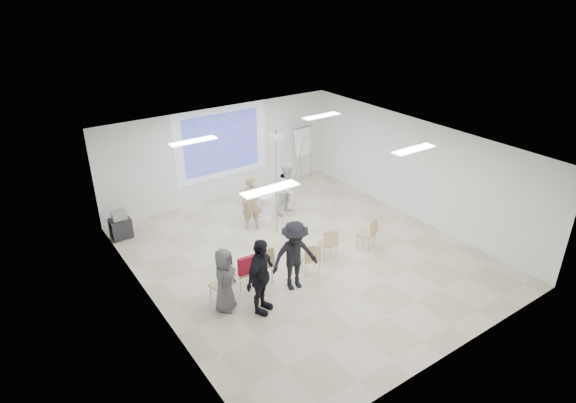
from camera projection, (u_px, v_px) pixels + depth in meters
floor at (305, 257)px, 12.66m from camera, size 8.00×9.00×0.10m
ceiling at (307, 145)px, 11.32m from camera, size 8.00×9.00×0.10m
wall_back at (221, 153)px, 15.37m from camera, size 8.00×0.10×3.00m
wall_left at (149, 253)px, 9.91m from camera, size 0.10×9.00×3.00m
wall_right at (417, 170)px, 14.07m from camera, size 0.10×9.00×3.00m
projection_halo at (222, 143)px, 15.17m from camera, size 3.20×0.01×2.30m
projection_image at (222, 143)px, 15.15m from camera, size 2.60×0.01×1.90m
pedestal_table at (263, 205)px, 14.31m from camera, size 0.72×0.72×0.82m
player_left at (252, 200)px, 13.58m from camera, size 0.77×0.63×1.82m
player_right at (288, 186)px, 14.47m from camera, size 1.04×0.92×1.82m
controller_left at (252, 186)px, 13.73m from camera, size 0.07×0.12×0.04m
controller_right at (279, 175)px, 14.43m from camera, size 0.08×0.14×0.04m
chair_far_left at (222, 283)px, 10.61m from camera, size 0.50×0.52×0.87m
chair_left_mid at (244, 271)px, 11.12m from camera, size 0.40×0.43×0.80m
chair_left_inner at (263, 262)px, 11.28m from camera, size 0.49×0.52×0.97m
chair_center at (311, 257)px, 11.61m from camera, size 0.54×0.56×0.87m
chair_right_inner at (329, 242)px, 12.26m from camera, size 0.51×0.53×0.86m
chair_right_far at (369, 232)px, 12.69m from camera, size 0.55×0.57×0.90m
red_jacket at (247, 265)px, 10.90m from camera, size 0.46×0.13×0.43m
laptop at (261, 262)px, 11.38m from camera, size 0.38×0.29×0.03m
audience_left at (260, 272)px, 10.13m from camera, size 1.39×1.22×2.05m
audience_mid at (295, 252)px, 10.94m from camera, size 1.38×0.92×1.96m
audience_outer at (224, 276)px, 10.31m from camera, size 0.96×0.93×1.66m
flipchart_easel at (303, 141)px, 16.65m from camera, size 0.84×0.63×1.94m
av_cart at (120, 226)px, 13.31m from camera, size 0.55×0.44×0.83m
ceiling_projector at (276, 142)px, 12.63m from camera, size 0.30×0.25×3.00m
fluor_panel_nw at (193, 141)px, 11.81m from camera, size 1.20×0.30×0.02m
fluor_panel_ne at (321, 116)px, 13.86m from camera, size 1.20×0.30×0.02m
fluor_panel_sw at (270, 189)px, 9.22m from camera, size 1.20×0.30×0.02m
fluor_panel_se at (414, 149)px, 11.27m from camera, size 1.20×0.30×0.02m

